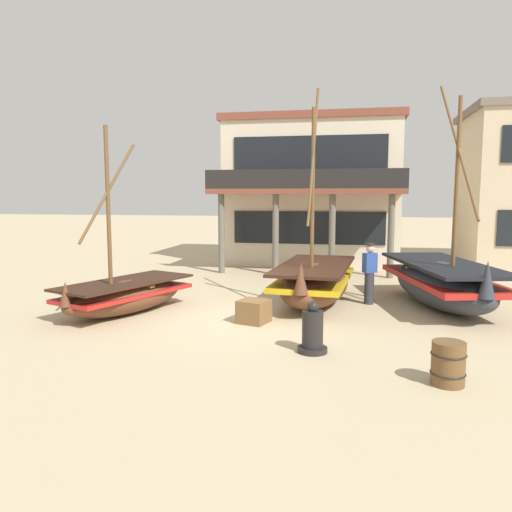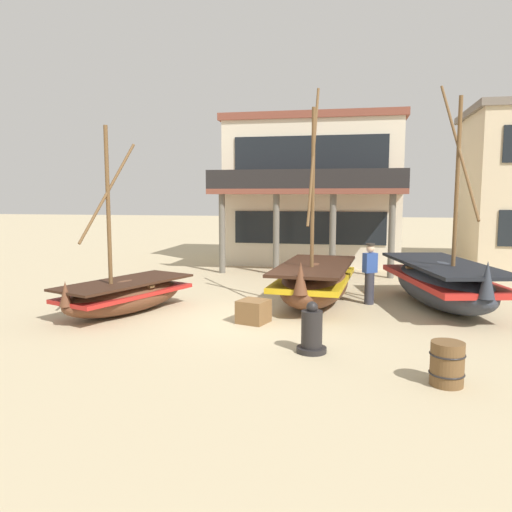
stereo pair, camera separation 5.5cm
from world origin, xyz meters
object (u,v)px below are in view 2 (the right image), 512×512
(fishing_boat_near_left, at_px, (315,282))
(wooden_barrel, at_px, (447,364))
(fishing_boat_far_right, at_px, (125,295))
(harbor_building_main, at_px, (314,191))
(cargo_crate, at_px, (253,311))
(fisherman_by_hull, at_px, (370,274))
(fishing_boat_centre_large, at_px, (443,283))
(capstan_winch, at_px, (312,332))

(fishing_boat_near_left, relative_size, wooden_barrel, 8.34)
(fishing_boat_far_right, distance_m, harbor_building_main, 12.34)
(fishing_boat_near_left, bearing_deg, cargo_crate, -117.49)
(wooden_barrel, xyz_separation_m, cargo_crate, (-3.78, 3.27, -0.08))
(fishing_boat_near_left, bearing_deg, fisherman_by_hull, 9.01)
(fishing_boat_centre_large, distance_m, harbor_building_main, 10.36)
(fishing_boat_near_left, relative_size, harbor_building_main, 0.76)
(fishing_boat_centre_large, xyz_separation_m, harbor_building_main, (-4.20, 9.13, 2.52))
(fishing_boat_far_right, distance_m, wooden_barrel, 8.06)
(fishing_boat_far_right, bearing_deg, fishing_boat_near_left, 23.61)
(fisherman_by_hull, distance_m, cargo_crate, 3.83)
(fishing_boat_centre_large, bearing_deg, fisherman_by_hull, 179.55)
(fishing_boat_near_left, relative_size, fisherman_by_hull, 3.46)
(cargo_crate, bearing_deg, capstan_winch, -52.40)
(capstan_winch, relative_size, harbor_building_main, 0.13)
(fishing_boat_far_right, bearing_deg, wooden_barrel, -26.67)
(fishing_boat_far_right, xyz_separation_m, harbor_building_main, (3.87, 11.39, 2.72))
(capstan_winch, bearing_deg, fishing_boat_far_right, 154.65)
(capstan_winch, xyz_separation_m, cargo_crate, (-1.54, 2.00, -0.13))
(fisherman_by_hull, distance_m, capstan_winch, 4.80)
(capstan_winch, distance_m, wooden_barrel, 2.57)
(fishing_boat_near_left, xyz_separation_m, harbor_building_main, (-0.80, 9.35, 2.57))
(fishing_boat_far_right, height_order, cargo_crate, fishing_boat_far_right)
(fishing_boat_near_left, distance_m, fishing_boat_far_right, 5.09)
(fisherman_by_hull, bearing_deg, wooden_barrel, -79.87)
(fishing_boat_near_left, height_order, fishing_boat_centre_large, fishing_boat_centre_large)
(fishing_boat_far_right, xyz_separation_m, capstan_winch, (4.97, -2.35, -0.07))
(fishing_boat_far_right, bearing_deg, capstan_winch, -25.35)
(harbor_building_main, bearing_deg, fishing_boat_near_left, -85.11)
(fishing_boat_centre_large, bearing_deg, fishing_boat_near_left, -176.29)
(fishing_boat_near_left, xyz_separation_m, cargo_crate, (-1.24, -2.39, -0.35))
(fishing_boat_near_left, xyz_separation_m, capstan_winch, (0.30, -4.39, -0.22))
(fishing_boat_far_right, distance_m, cargo_crate, 3.45)
(fishing_boat_centre_large, xyz_separation_m, fishing_boat_far_right, (-8.06, -2.26, -0.20))
(fishing_boat_near_left, relative_size, fishing_boat_centre_large, 0.99)
(wooden_barrel, bearing_deg, capstan_winch, 150.51)
(fishing_boat_near_left, height_order, fishing_boat_far_right, fishing_boat_near_left)
(fishing_boat_far_right, distance_m, capstan_winch, 5.50)
(fishing_boat_far_right, distance_m, fisherman_by_hull, 6.57)
(fishing_boat_centre_large, height_order, fishing_boat_far_right, fishing_boat_centre_large)
(fishing_boat_near_left, bearing_deg, fishing_boat_far_right, -156.39)
(wooden_barrel, bearing_deg, fishing_boat_near_left, 114.17)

